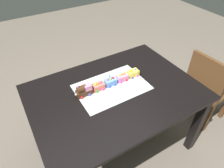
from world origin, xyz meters
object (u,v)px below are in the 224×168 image
(dining_table, at_px, (115,100))
(cake_car_caboose_sky_blue, at_px, (110,82))
(chair, at_px, (208,87))
(cake_locomotive, at_px, (84,90))
(birthday_candle, at_px, (110,76))
(cake_car_hopper_lemon, at_px, (133,73))
(cake_car_tanker_bubblegum, at_px, (122,77))
(cake_car_flatbed_coral, at_px, (98,86))

(dining_table, bearing_deg, cake_car_caboose_sky_blue, 85.62)
(chair, height_order, cake_locomotive, same)
(cake_locomotive, xyz_separation_m, birthday_candle, (0.24, 0.00, 0.05))
(cake_car_caboose_sky_blue, bearing_deg, chair, -15.55)
(chair, xyz_separation_m, cake_car_hopper_lemon, (-0.79, 0.29, 0.30))
(chair, distance_m, cake_car_tanker_bubblegum, 1.00)
(dining_table, height_order, chair, chair)
(chair, height_order, cake_car_flatbed_coral, chair)
(dining_table, bearing_deg, cake_car_flatbed_coral, 140.85)
(dining_table, xyz_separation_m, cake_car_hopper_lemon, (0.24, 0.09, 0.14))
(cake_car_hopper_lemon, bearing_deg, cake_locomotive, -180.00)
(dining_table, distance_m, birthday_candle, 0.23)
(birthday_candle, bearing_deg, cake_car_caboose_sky_blue, -0.00)
(cake_car_caboose_sky_blue, bearing_deg, birthday_candle, 180.00)
(chair, bearing_deg, cake_car_hopper_lemon, 66.81)
(cake_locomotive, height_order, birthday_candle, birthday_candle)
(cake_car_flatbed_coral, bearing_deg, cake_locomotive, -180.00)
(cake_car_flatbed_coral, relative_size, birthday_candle, 1.98)
(cake_car_flatbed_coral, bearing_deg, cake_car_caboose_sky_blue, 0.00)
(cake_car_flatbed_coral, xyz_separation_m, cake_car_caboose_sky_blue, (0.12, 0.00, 0.00))
(dining_table, relative_size, cake_car_flatbed_coral, 14.00)
(cake_car_flatbed_coral, distance_m, cake_car_caboose_sky_blue, 0.12)
(cake_locomotive, height_order, cake_car_hopper_lemon, cake_locomotive)
(cake_car_tanker_bubblegum, height_order, birthday_candle, birthday_candle)
(cake_car_hopper_lemon, bearing_deg, cake_car_caboose_sky_blue, 180.00)
(chair, distance_m, cake_locomotive, 1.34)
(chair, bearing_deg, cake_car_caboose_sky_blue, 71.13)
(chair, xyz_separation_m, cake_car_caboose_sky_blue, (-1.03, 0.29, 0.30))
(cake_locomotive, xyz_separation_m, cake_car_caboose_sky_blue, (0.25, 0.00, -0.02))
(cake_car_caboose_sky_blue, distance_m, birthday_candle, 0.07)
(cake_car_tanker_bubblegum, distance_m, birthday_candle, 0.14)
(cake_locomotive, relative_size, cake_car_flatbed_coral, 1.40)
(cake_car_flatbed_coral, relative_size, cake_car_caboose_sky_blue, 1.00)
(chair, relative_size, cake_car_caboose_sky_blue, 8.60)
(dining_table, height_order, birthday_candle, birthday_candle)
(cake_locomotive, bearing_deg, cake_car_hopper_lemon, 0.00)
(dining_table, bearing_deg, birthday_candle, 87.16)
(dining_table, xyz_separation_m, cake_car_tanker_bubblegum, (0.12, 0.09, 0.14))
(cake_locomotive, xyz_separation_m, cake_car_hopper_lemon, (0.48, 0.00, -0.02))
(chair, bearing_deg, cake_locomotive, 74.04)
(cake_car_tanker_bubblegum, distance_m, cake_car_hopper_lemon, 0.12)
(cake_car_hopper_lemon, bearing_deg, cake_car_flatbed_coral, 180.00)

